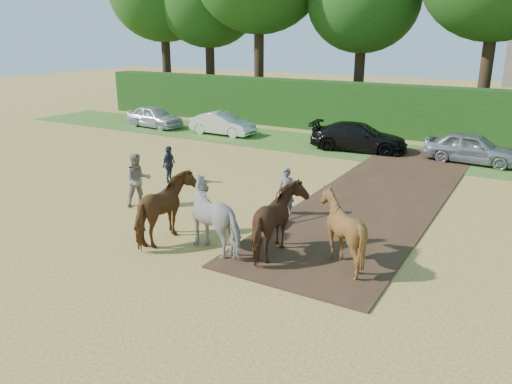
{
  "coord_description": "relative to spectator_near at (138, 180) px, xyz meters",
  "views": [
    {
      "loc": [
        6.46,
        -11.03,
        5.9
      ],
      "look_at": [
        -0.62,
        1.09,
        1.4
      ],
      "focal_mm": 35.0,
      "sensor_mm": 36.0,
      "label": 1
    }
  ],
  "objects": [
    {
      "name": "ground",
      "position": [
        5.59,
        -1.38,
        -0.95
      ],
      "size": [
        120.0,
        120.0,
        0.0
      ],
      "primitive_type": "plane",
      "color": "gold",
      "rests_on": "ground"
    },
    {
      "name": "earth_strip",
      "position": [
        7.09,
        5.62,
        -0.93
      ],
      "size": [
        4.5,
        17.0,
        0.05
      ],
      "primitive_type": "cube",
      "color": "#472D1C",
      "rests_on": "ground"
    },
    {
      "name": "grass_verge",
      "position": [
        5.59,
        12.62,
        -0.94
      ],
      "size": [
        50.0,
        5.0,
        0.03
      ],
      "primitive_type": "cube",
      "color": "#38601E",
      "rests_on": "ground"
    },
    {
      "name": "hedgerow",
      "position": [
        5.59,
        17.12,
        0.55
      ],
      "size": [
        46.0,
        1.6,
        3.0
      ],
      "primitive_type": "cube",
      "color": "#14380F",
      "rests_on": "ground"
    },
    {
      "name": "spectator_near",
      "position": [
        0.0,
        0.0,
        0.0
      ],
      "size": [
        1.11,
        1.17,
        1.91
      ],
      "primitive_type": "imported",
      "rotation": [
        0.0,
        0.0,
        0.99
      ],
      "color": "tan",
      "rests_on": "ground"
    },
    {
      "name": "spectator_far",
      "position": [
        -0.94,
        2.8,
        -0.19
      ],
      "size": [
        0.53,
        0.95,
        1.54
      ],
      "primitive_type": "imported",
      "rotation": [
        0.0,
        0.0,
        1.75
      ],
      "color": "#252832",
      "rests_on": "ground"
    },
    {
      "name": "plough_team",
      "position": [
        5.39,
        -1.31,
        0.03
      ],
      "size": [
        6.58,
        5.17,
        1.98
      ],
      "color": "brown",
      "rests_on": "ground"
    },
    {
      "name": "parked_cars",
      "position": [
        6.96,
        12.46,
        -0.26
      ],
      "size": [
        35.7,
        3.1,
        1.45
      ],
      "color": "silver",
      "rests_on": "ground"
    }
  ]
}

